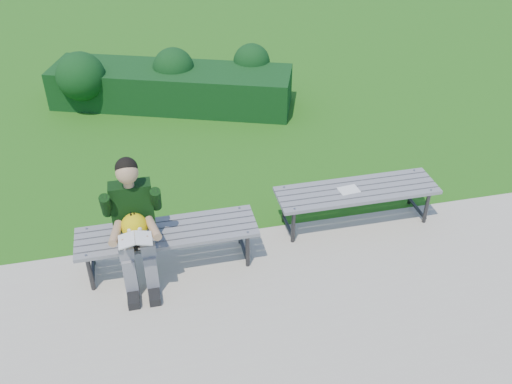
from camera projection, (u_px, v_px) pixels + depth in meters
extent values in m
plane|color=#23711E|center=(230.00, 234.00, 6.37)|extent=(80.00, 80.00, 0.00)
cube|color=#B4A896|center=(267.00, 356.00, 4.96)|extent=(30.00, 3.50, 0.02)
cube|color=#1A4215|center=(171.00, 87.00, 8.91)|extent=(3.81, 2.15, 0.60)
sphere|color=#1A4215|center=(81.00, 76.00, 8.58)|extent=(0.95, 0.95, 0.74)
sphere|color=#1A4215|center=(174.00, 68.00, 8.84)|extent=(0.82, 0.82, 0.64)
sphere|color=#1A4215|center=(252.00, 62.00, 9.05)|extent=(0.75, 0.75, 0.58)
cube|color=slate|center=(169.00, 245.00, 5.52)|extent=(1.80, 0.08, 0.04)
cube|color=slate|center=(168.00, 239.00, 5.60)|extent=(1.80, 0.09, 0.04)
cube|color=slate|center=(167.00, 232.00, 5.68)|extent=(1.80, 0.08, 0.04)
cube|color=slate|center=(166.00, 226.00, 5.77)|extent=(1.80, 0.08, 0.04)
cube|color=slate|center=(165.00, 220.00, 5.85)|extent=(1.80, 0.09, 0.04)
cylinder|color=#2D2D30|center=(90.00, 274.00, 5.52)|extent=(0.04, 0.04, 0.41)
cylinder|color=#2D2D30|center=(91.00, 249.00, 5.82)|extent=(0.04, 0.04, 0.41)
cylinder|color=#2D2D30|center=(87.00, 247.00, 5.56)|extent=(0.04, 0.42, 0.04)
cylinder|color=#2D2D30|center=(93.00, 272.00, 5.75)|extent=(0.04, 0.42, 0.04)
cylinder|color=gray|center=(86.00, 255.00, 5.36)|extent=(0.02, 0.02, 0.01)
cylinder|color=gray|center=(87.00, 229.00, 5.69)|extent=(0.02, 0.02, 0.01)
cylinder|color=#2D2D30|center=(248.00, 250.00, 5.80)|extent=(0.04, 0.04, 0.41)
cylinder|color=#2D2D30|center=(240.00, 228.00, 6.11)|extent=(0.04, 0.04, 0.41)
cylinder|color=#2D2D30|center=(244.00, 225.00, 5.85)|extent=(0.04, 0.42, 0.04)
cylinder|color=#2D2D30|center=(244.00, 249.00, 6.04)|extent=(0.04, 0.42, 0.04)
cylinder|color=gray|center=(248.00, 232.00, 5.65)|extent=(0.02, 0.02, 0.01)
cylinder|color=gray|center=(239.00, 208.00, 5.98)|extent=(0.02, 0.02, 0.01)
cube|color=slate|center=(364.00, 201.00, 6.13)|extent=(1.80, 0.08, 0.04)
cube|color=slate|center=(361.00, 196.00, 6.21)|extent=(1.80, 0.08, 0.04)
cube|color=slate|center=(357.00, 190.00, 6.29)|extent=(1.80, 0.09, 0.04)
cube|color=slate|center=(354.00, 185.00, 6.37)|extent=(1.80, 0.09, 0.04)
cube|color=slate|center=(350.00, 180.00, 6.46)|extent=(1.80, 0.09, 0.04)
cylinder|color=#2D2D30|center=(293.00, 227.00, 6.12)|extent=(0.04, 0.04, 0.41)
cylinder|color=#2D2D30|center=(284.00, 206.00, 6.43)|extent=(0.04, 0.04, 0.41)
cylinder|color=#2D2D30|center=(289.00, 203.00, 6.17)|extent=(0.04, 0.42, 0.04)
cylinder|color=#2D2D30|center=(288.00, 227.00, 6.36)|extent=(0.04, 0.42, 0.04)
cylinder|color=gray|center=(295.00, 209.00, 5.97)|extent=(0.02, 0.02, 0.01)
cylinder|color=gray|center=(284.00, 187.00, 6.30)|extent=(0.02, 0.02, 0.01)
cylinder|color=#2D2D30|center=(426.00, 207.00, 6.41)|extent=(0.04, 0.04, 0.41)
cylinder|color=#2D2D30|center=(412.00, 189.00, 6.71)|extent=(0.04, 0.04, 0.41)
cylinder|color=#2D2D30|center=(421.00, 185.00, 6.46)|extent=(0.04, 0.42, 0.04)
cylinder|color=#2D2D30|center=(417.00, 208.00, 6.64)|extent=(0.04, 0.42, 0.04)
cylinder|color=gray|center=(431.00, 190.00, 6.25)|extent=(0.02, 0.02, 0.01)
cylinder|color=gray|center=(414.00, 170.00, 6.59)|extent=(0.02, 0.02, 0.01)
cube|color=gray|center=(126.00, 241.00, 5.43)|extent=(0.14, 0.42, 0.13)
cube|color=gray|center=(147.00, 238.00, 5.47)|extent=(0.14, 0.42, 0.13)
cube|color=gray|center=(131.00, 276.00, 5.45)|extent=(0.12, 0.13, 0.45)
cube|color=gray|center=(152.00, 273.00, 5.49)|extent=(0.12, 0.13, 0.45)
cube|color=black|center=(133.00, 297.00, 5.48)|extent=(0.11, 0.26, 0.09)
cube|color=black|center=(154.00, 294.00, 5.51)|extent=(0.11, 0.26, 0.09)
cube|color=black|center=(133.00, 210.00, 5.49)|extent=(0.40, 0.30, 0.59)
cylinder|color=tan|center=(129.00, 183.00, 5.29)|extent=(0.10, 0.10, 0.08)
sphere|color=tan|center=(127.00, 173.00, 5.20)|extent=(0.21, 0.21, 0.21)
sphere|color=black|center=(126.00, 168.00, 5.21)|extent=(0.21, 0.21, 0.21)
cylinder|color=black|center=(106.00, 205.00, 5.28)|extent=(0.10, 0.21, 0.30)
cylinder|color=black|center=(156.00, 199.00, 5.36)|extent=(0.10, 0.21, 0.30)
cylinder|color=tan|center=(116.00, 233.00, 5.21)|extent=(0.14, 0.31, 0.08)
cylinder|color=tan|center=(153.00, 228.00, 5.27)|extent=(0.14, 0.31, 0.08)
sphere|color=tan|center=(124.00, 243.00, 5.09)|extent=(0.09, 0.09, 0.09)
sphere|color=tan|center=(147.00, 240.00, 5.13)|extent=(0.09, 0.09, 0.09)
sphere|color=yellow|center=(134.00, 226.00, 5.33)|extent=(0.25, 0.25, 0.25)
cone|color=#FFA622|center=(135.00, 234.00, 5.24)|extent=(0.07, 0.07, 0.07)
cone|color=black|center=(131.00, 214.00, 5.26)|extent=(0.03, 0.05, 0.08)
cone|color=black|center=(134.00, 214.00, 5.28)|extent=(0.03, 0.04, 0.07)
sphere|color=white|center=(129.00, 230.00, 5.23)|extent=(0.05, 0.05, 0.05)
sphere|color=white|center=(139.00, 229.00, 5.24)|extent=(0.05, 0.05, 0.05)
cube|color=white|center=(126.00, 240.00, 5.06)|extent=(0.15, 0.20, 0.05)
cube|color=white|center=(143.00, 238.00, 5.08)|extent=(0.15, 0.20, 0.05)
cube|color=white|center=(349.00, 190.00, 6.26)|extent=(0.24, 0.18, 0.01)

